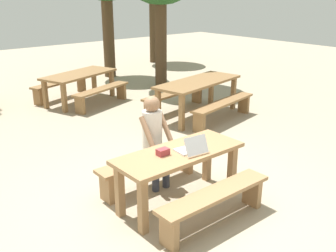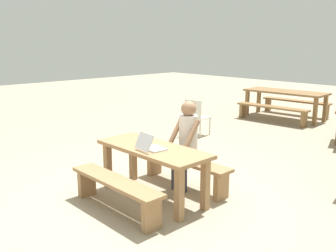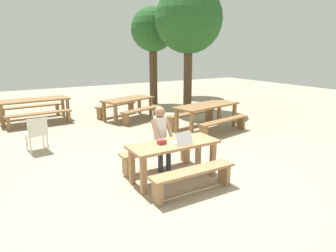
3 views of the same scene
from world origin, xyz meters
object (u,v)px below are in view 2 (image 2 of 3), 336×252
(picnic_table_front, at_px, (153,156))
(plastic_chair, at_px, (196,116))
(picnic_table_mid, at_px, (285,95))
(small_pouch, at_px, (144,140))
(person_seated, at_px, (186,139))
(laptop, at_px, (150,146))

(picnic_table_front, bearing_deg, plastic_chair, 122.88)
(picnic_table_mid, bearing_deg, picnic_table_front, -78.89)
(picnic_table_front, distance_m, small_pouch, 0.28)
(picnic_table_front, relative_size, person_seated, 1.30)
(laptop, distance_m, small_pouch, 0.35)
(person_seated, bearing_deg, plastic_chair, 129.63)
(picnic_table_front, height_order, plastic_chair, plastic_chair)
(person_seated, bearing_deg, picnic_table_front, -95.96)
(laptop, xyz_separation_m, plastic_chair, (-2.01, 3.09, -0.33))
(laptop, height_order, person_seated, person_seated)
(person_seated, xyz_separation_m, picnic_table_mid, (-1.63, 5.62, -0.07))
(small_pouch, relative_size, plastic_chair, 0.18)
(picnic_table_front, bearing_deg, person_seated, 84.04)
(picnic_table_front, xyz_separation_m, plastic_chair, (-1.92, 2.97, -0.15))
(person_seated, relative_size, plastic_chair, 1.54)
(laptop, bearing_deg, picnic_table_front, -46.45)
(small_pouch, xyz_separation_m, plastic_chair, (-1.70, 2.94, -0.31))
(plastic_chair, relative_size, picnic_table_mid, 0.37)
(small_pouch, height_order, person_seated, person_seated)
(small_pouch, bearing_deg, laptop, -26.48)
(picnic_table_mid, bearing_deg, laptop, -78.39)
(small_pouch, bearing_deg, picnic_table_front, -9.34)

